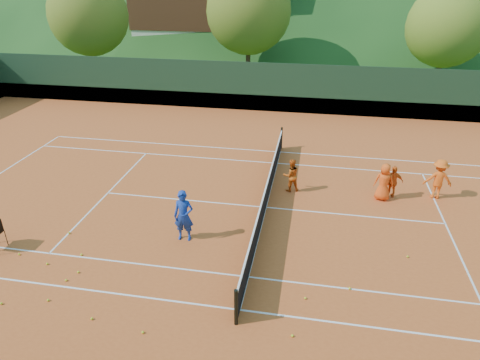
% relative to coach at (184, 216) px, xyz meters
% --- Properties ---
extents(ground, '(400.00, 400.00, 0.00)m').
position_rel_coach_xyz_m(ground, '(2.39, 2.55, -0.91)').
color(ground, '#2C4C17').
rests_on(ground, ground).
extents(clay_court, '(40.00, 24.00, 0.02)m').
position_rel_coach_xyz_m(clay_court, '(2.39, 2.55, -0.90)').
color(clay_court, '#B94D1E').
rests_on(clay_court, ground).
extents(coach, '(0.67, 0.46, 1.78)m').
position_rel_coach_xyz_m(coach, '(0.00, 0.00, 0.00)').
color(coach, navy).
rests_on(coach, clay_court).
extents(student_a, '(0.81, 0.73, 1.37)m').
position_rel_coach_xyz_m(student_a, '(3.19, 4.08, -0.21)').
color(student_a, '#DD5913').
rests_on(student_a, clay_court).
extents(student_b, '(0.81, 0.44, 1.31)m').
position_rel_coach_xyz_m(student_b, '(7.14, 4.26, -0.23)').
color(student_b, orange).
rests_on(student_b, clay_court).
extents(student_c, '(0.79, 0.57, 1.49)m').
position_rel_coach_xyz_m(student_c, '(6.75, 4.00, -0.14)').
color(student_c, '#FE5516').
rests_on(student_c, clay_court).
extents(student_d, '(1.05, 0.62, 1.60)m').
position_rel_coach_xyz_m(student_d, '(8.83, 4.53, -0.09)').
color(student_d, '#FF6016').
rests_on(student_d, clay_court).
extents(tennis_ball_0, '(0.07, 0.07, 0.07)m').
position_rel_coach_xyz_m(tennis_ball_0, '(7.15, 0.25, -0.85)').
color(tennis_ball_0, '#CBDF25').
rests_on(tennis_ball_0, clay_court).
extents(tennis_ball_2, '(0.07, 0.07, 0.07)m').
position_rel_coach_xyz_m(tennis_ball_2, '(-3.73, -2.11, -0.85)').
color(tennis_ball_2, '#CBDF25').
rests_on(tennis_ball_2, clay_court).
extents(tennis_ball_4, '(0.07, 0.07, 0.07)m').
position_rel_coach_xyz_m(tennis_ball_4, '(-1.29, -3.97, -0.85)').
color(tennis_ball_4, '#CBDF25').
rests_on(tennis_ball_4, clay_court).
extents(tennis_ball_5, '(0.07, 0.07, 0.07)m').
position_rel_coach_xyz_m(tennis_ball_5, '(-2.94, -1.49, -0.85)').
color(tennis_ball_5, '#CBDF25').
rests_on(tennis_ball_5, clay_court).
extents(tennis_ball_7, '(0.07, 0.07, 0.07)m').
position_rel_coach_xyz_m(tennis_ball_7, '(-2.76, -2.70, -0.85)').
color(tennis_ball_7, '#CBDF25').
rests_on(tennis_ball_7, clay_court).
extents(tennis_ball_8, '(0.07, 0.07, 0.07)m').
position_rel_coach_xyz_m(tennis_ball_8, '(-2.79, -3.55, -0.85)').
color(tennis_ball_8, '#CBDF25').
rests_on(tennis_ball_8, clay_court).
extents(tennis_ball_9, '(0.07, 0.07, 0.07)m').
position_rel_coach_xyz_m(tennis_ball_9, '(3.83, -3.61, -0.85)').
color(tennis_ball_9, '#CBDF25').
rests_on(tennis_ball_9, clay_court).
extents(tennis_ball_11, '(0.07, 0.07, 0.07)m').
position_rel_coach_xyz_m(tennis_ball_11, '(4.08, -2.21, -0.85)').
color(tennis_ball_11, '#CBDF25').
rests_on(tennis_ball_11, clay_court).
extents(tennis_ball_13, '(0.07, 0.07, 0.07)m').
position_rel_coach_xyz_m(tennis_ball_13, '(-4.88, -1.83, -0.85)').
color(tennis_ball_13, '#CBDF25').
rests_on(tennis_ball_13, clay_court).
extents(tennis_ball_14, '(0.07, 0.07, 0.07)m').
position_rel_coach_xyz_m(tennis_ball_14, '(5.30, -1.59, -0.85)').
color(tennis_ball_14, '#CBDF25').
rests_on(tennis_ball_14, clay_court).
extents(tennis_ball_16, '(0.07, 0.07, 0.07)m').
position_rel_coach_xyz_m(tennis_ball_16, '(0.18, -4.17, -0.85)').
color(tennis_ball_16, '#CBDF25').
rests_on(tennis_ball_16, clay_court).
extents(tennis_ball_18, '(0.07, 0.07, 0.07)m').
position_rel_coach_xyz_m(tennis_ball_18, '(-3.96, -3.89, -0.85)').
color(tennis_ball_18, '#CBDF25').
rests_on(tennis_ball_18, clay_court).
extents(tennis_ball_19, '(0.07, 0.07, 0.07)m').
position_rel_coach_xyz_m(tennis_ball_19, '(-2.60, -2.30, -0.85)').
color(tennis_ball_19, '#CBDF25').
rests_on(tennis_ball_19, clay_court).
extents(tennis_ball_23, '(0.07, 0.07, 0.07)m').
position_rel_coach_xyz_m(tennis_ball_23, '(-3.97, -0.43, -0.85)').
color(tennis_ball_23, '#CBDF25').
rests_on(tennis_ball_23, clay_court).
extents(court_lines, '(23.83, 11.03, 0.00)m').
position_rel_coach_xyz_m(court_lines, '(2.39, 2.55, -0.89)').
color(court_lines, white).
rests_on(court_lines, clay_court).
extents(tennis_net, '(0.10, 12.07, 1.10)m').
position_rel_coach_xyz_m(tennis_net, '(2.39, 2.55, -0.39)').
color(tennis_net, black).
rests_on(tennis_net, clay_court).
extents(perimeter_fence, '(40.40, 24.24, 3.00)m').
position_rel_coach_xyz_m(perimeter_fence, '(2.39, 2.55, 0.36)').
color(perimeter_fence, '#15311D').
rests_on(perimeter_fence, clay_court).
extents(chalet_mid, '(12.65, 8.82, 11.45)m').
position_rel_coach_xyz_m(chalet_mid, '(8.39, 36.55, 4.08)').
color(chalet_mid, beige).
rests_on(chalet_mid, ground).
extents(tree_a, '(6.00, 6.00, 7.88)m').
position_rel_coach_xyz_m(tree_a, '(-13.61, 20.55, 3.96)').
color(tree_a, '#402919').
rests_on(tree_a, ground).
extents(tree_b, '(6.40, 6.40, 8.40)m').
position_rel_coach_xyz_m(tree_b, '(-1.61, 22.55, 4.29)').
color(tree_b, '#42281A').
rests_on(tree_b, ground).
extents(tree_c, '(5.60, 5.60, 7.35)m').
position_rel_coach_xyz_m(tree_c, '(12.39, 21.55, 3.63)').
color(tree_c, '#402B19').
rests_on(tree_c, ground).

